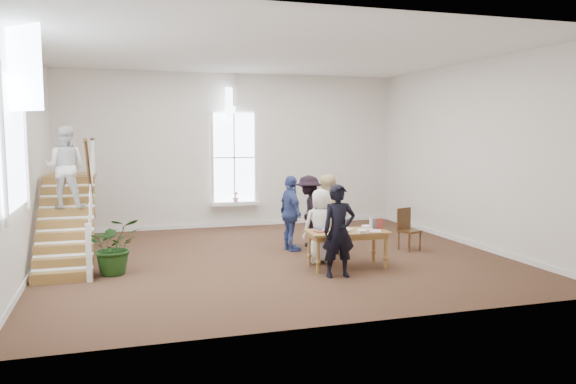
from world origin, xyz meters
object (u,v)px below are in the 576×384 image
object	(u,v)px
police_officer	(339,231)
elderly_woman	(321,226)
library_table	(347,235)
person_yellow	(326,216)
woman_cluster_a	(291,213)
side_chair	(407,227)
woman_cluster_c	(330,219)
woman_cluster_b	(309,211)
floor_plant	(115,246)

from	to	relation	value
police_officer	elderly_woman	world-z (taller)	police_officer
library_table	police_officer	size ratio (longest dim) A/B	0.94
library_table	person_yellow	world-z (taller)	person_yellow
library_table	woman_cluster_a	world-z (taller)	woman_cluster_a
library_table	side_chair	world-z (taller)	side_chair
woman_cluster_a	police_officer	bearing A→B (deg)	177.82
police_officer	side_chair	world-z (taller)	police_officer
elderly_woman	woman_cluster_a	xyz separation A→B (m)	(-0.26, 1.33, 0.09)
person_yellow	side_chair	bearing A→B (deg)	160.54
side_chair	woman_cluster_c	bearing A→B (deg)	146.80
police_officer	woman_cluster_c	distance (m)	2.50
police_officer	elderly_woman	xyz separation A→B (m)	(0.10, 1.25, -0.10)
woman_cluster_c	side_chair	bearing A→B (deg)	49.22
person_yellow	side_chair	distance (m)	2.15
woman_cluster_b	person_yellow	bearing A→B (deg)	13.66
elderly_woman	person_yellow	xyz separation A→B (m)	(0.30, 0.50, 0.13)
elderly_woman	side_chair	distance (m)	2.50
library_table	woman_cluster_c	xyz separation A→B (m)	(0.29, 1.73, 0.07)
police_officer	person_yellow	world-z (taller)	person_yellow
person_yellow	woman_cluster_c	world-z (taller)	person_yellow
person_yellow	woman_cluster_b	xyz separation A→B (m)	(0.04, 1.28, -0.05)
woman_cluster_b	floor_plant	bearing A→B (deg)	-56.03
library_table	woman_cluster_b	size ratio (longest dim) A/B	0.97
library_table	elderly_woman	bearing A→B (deg)	122.63
elderly_woman	woman_cluster_c	world-z (taller)	elderly_woman
person_yellow	elderly_woman	bearing A→B (deg)	36.16
elderly_woman	side_chair	size ratio (longest dim) A/B	1.60
woman_cluster_c	floor_plant	bearing A→B (deg)	-104.50
library_table	police_officer	world-z (taller)	police_officer
person_yellow	woman_cluster_c	distance (m)	0.73
library_table	side_chair	xyz separation A→B (m)	(2.07, 1.23, -0.13)
police_officer	woman_cluster_c	bearing A→B (deg)	75.82
police_officer	woman_cluster_b	bearing A→B (deg)	84.82
woman_cluster_a	woman_cluster_c	bearing A→B (deg)	-108.33
library_table	woman_cluster_c	world-z (taller)	woman_cluster_c
woman_cluster_b	side_chair	size ratio (longest dim) A/B	1.75
elderly_woman	woman_cluster_b	world-z (taller)	woman_cluster_b
woman_cluster_a	floor_plant	size ratio (longest dim) A/B	1.59
library_table	police_officer	xyz separation A→B (m)	(-0.44, -0.65, 0.21)
police_officer	woman_cluster_b	size ratio (longest dim) A/B	1.03
woman_cluster_b	side_chair	bearing A→B (deg)	76.18
elderly_woman	woman_cluster_a	distance (m)	1.36
person_yellow	woman_cluster_c	size ratio (longest dim) A/B	1.23
elderly_woman	police_officer	bearing A→B (deg)	88.57
woman_cluster_c	floor_plant	world-z (taller)	woman_cluster_c
woman_cluster_a	side_chair	distance (m)	2.78
woman_cluster_b	side_chair	distance (m)	2.39
library_table	elderly_woman	world-z (taller)	elderly_woman
woman_cluster_a	side_chair	bearing A→B (deg)	-110.57
person_yellow	floor_plant	world-z (taller)	person_yellow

